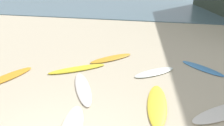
# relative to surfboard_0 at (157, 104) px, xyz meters

# --- Properties ---
(ocean_water) EXTENTS (120.00, 40.00, 0.08)m
(ocean_water) POSITION_rel_surfboard_0_xyz_m (-1.92, 33.91, -0.00)
(ocean_water) COLOR slate
(ocean_water) RESTS_ON ground_plane
(surfboard_0) EXTENTS (0.72, 2.35, 0.08)m
(surfboard_0) POSITION_rel_surfboard_0_xyz_m (0.00, 0.00, 0.00)
(surfboard_0) COLOR yellow
(surfboard_0) RESTS_ON ground_plane
(surfboard_1) EXTENTS (1.12, 2.24, 0.08)m
(surfboard_1) POSITION_rel_surfboard_0_xyz_m (-5.68, 0.40, 0.00)
(surfboard_1) COLOR orange
(surfboard_1) RESTS_ON ground_plane
(surfboard_3) EXTENTS (1.80, 1.71, 0.07)m
(surfboard_3) POSITION_rel_surfboard_0_xyz_m (1.71, 3.27, -0.01)
(surfboard_3) COLOR #4A90D3
(surfboard_3) RESTS_ON ground_plane
(surfboard_5) EXTENTS (1.63, 2.35, 0.07)m
(surfboard_5) POSITION_rel_surfboard_0_xyz_m (-2.55, 0.37, -0.01)
(surfboard_5) COLOR silver
(surfboard_5) RESTS_ON ground_plane
(surfboard_7) EXTENTS (1.80, 1.75, 0.07)m
(surfboard_7) POSITION_rel_surfboard_0_xyz_m (-0.22, 2.31, -0.00)
(surfboard_7) COLOR white
(surfboard_7) RESTS_ON ground_plane
(surfboard_8) EXTENTS (2.22, 1.92, 0.09)m
(surfboard_8) POSITION_rel_surfboard_0_xyz_m (-3.39, 1.83, 0.00)
(surfboard_8) COLOR yellow
(surfboard_8) RESTS_ON ground_plane
(surfboard_9) EXTENTS (1.95, 2.10, 0.09)m
(surfboard_9) POSITION_rel_surfboard_0_xyz_m (-2.34, 3.42, 0.00)
(surfboard_9) COLOR gold
(surfboard_9) RESTS_ON ground_plane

